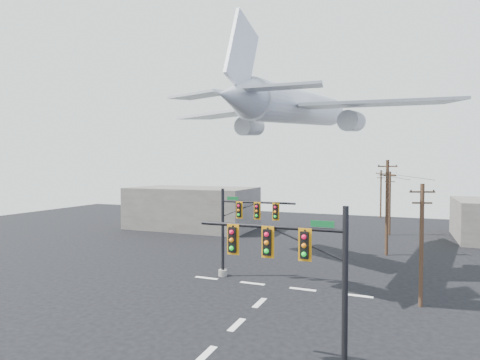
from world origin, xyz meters
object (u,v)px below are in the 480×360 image
at_px(utility_pole_a, 422,243).
at_px(utility_pole_c, 390,202).
at_px(airliner, 299,108).
at_px(signal_mast_near, 305,279).
at_px(utility_pole_d, 381,193).
at_px(signal_mast_far, 240,228).
at_px(utility_pole_b, 387,205).

xyz_separation_m(utility_pole_a, utility_pole_c, (-2.71, 28.21, 0.22)).
height_order(utility_pole_a, utility_pole_c, utility_pole_c).
bearing_deg(utility_pole_c, airliner, -89.12).
bearing_deg(signal_mast_near, utility_pole_c, 86.50).
bearing_deg(utility_pole_d, signal_mast_near, -84.68).
distance_m(signal_mast_far, utility_pole_a, 13.57).
bearing_deg(utility_pole_d, utility_pole_b, -80.46).
relative_size(utility_pole_d, airliner, 0.29).
relative_size(signal_mast_far, utility_pole_c, 0.86).
bearing_deg(utility_pole_c, signal_mast_near, -71.81).
bearing_deg(utility_pole_b, utility_pole_c, 106.81).
height_order(signal_mast_far, utility_pole_d, utility_pole_d).
xyz_separation_m(signal_mast_near, utility_pole_d, (0.44, 57.51, 0.20)).
height_order(utility_pole_b, utility_pole_c, utility_pole_b).
bearing_deg(utility_pole_c, utility_pole_b, -67.94).
xyz_separation_m(signal_mast_near, utility_pole_a, (5.12, 11.17, -0.03)).
distance_m(signal_mast_near, utility_pole_b, 26.60).
bearing_deg(signal_mast_far, utility_pole_d, 78.85).
distance_m(signal_mast_far, utility_pole_c, 28.57).
bearing_deg(utility_pole_b, airliner, -121.47).
height_order(utility_pole_c, utility_pole_d, utility_pole_d).
distance_m(signal_mast_far, airliner, 12.86).
relative_size(utility_pole_a, airliner, 0.28).
xyz_separation_m(utility_pole_d, airliner, (-5.55, -37.91, 10.17)).
xyz_separation_m(utility_pole_c, airliner, (-7.51, -19.77, 10.18)).
xyz_separation_m(signal_mast_near, airliner, (-5.11, 19.61, 10.37)).
bearing_deg(utility_pole_d, signal_mast_far, -95.38).
xyz_separation_m(signal_mast_near, signal_mast_far, (-8.34, 12.92, -0.12)).
height_order(signal_mast_near, utility_pole_b, utility_pole_b).
distance_m(signal_mast_near, utility_pole_d, 57.52).
xyz_separation_m(signal_mast_far, utility_pole_c, (10.75, 26.47, 0.32)).
xyz_separation_m(signal_mast_near, utility_pole_b, (2.49, 26.47, 0.90)).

